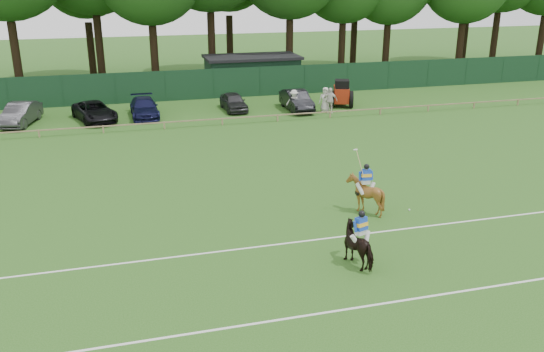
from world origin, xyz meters
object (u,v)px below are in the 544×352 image
object	(u,v)px
sedan_grey	(20,114)
spectator_mid	(330,100)
sedan_navy	(144,108)
suv_black	(95,111)
tractor	(341,94)
hatch_grey	(234,102)
horse_dark	(360,245)
spectator_right	(325,100)
estate_black	(297,100)
horse_chestnut	(365,194)
spectator_left	(294,101)
polo_ball	(409,210)
utility_shed	(252,73)

from	to	relation	value
sedan_grey	spectator_mid	size ratio (longest dim) A/B	2.40
sedan_navy	suv_black	bearing A→B (deg)	-176.73
tractor	hatch_grey	bearing A→B (deg)	-166.59
horse_dark	spectator_right	distance (m)	24.28
horse_dark	estate_black	world-z (taller)	same
suv_black	hatch_grey	distance (m)	10.27
horse_chestnut	spectator_left	xyz separation A→B (m)	(2.67, 19.07, 0.03)
spectator_right	polo_ball	bearing A→B (deg)	-70.15
polo_ball	spectator_mid	bearing A→B (deg)	80.09
horse_chestnut	polo_ball	distance (m)	2.20
horse_chestnut	spectator_mid	world-z (taller)	spectator_mid
hatch_grey	polo_ball	size ratio (longest dim) A/B	43.84
tractor	spectator_right	bearing A→B (deg)	-123.11
suv_black	estate_black	world-z (taller)	estate_black
horse_chestnut	spectator_left	bearing A→B (deg)	-90.92
spectator_right	spectator_mid	bearing A→B (deg)	-30.36
spectator_mid	tractor	size ratio (longest dim) A/B	0.65
sedan_grey	estate_black	xyz separation A→B (m)	(19.94, -0.75, -0.01)
horse_chestnut	spectator_right	size ratio (longest dim) A/B	0.90
estate_black	spectator_mid	bearing A→B (deg)	-36.41
horse_dark	suv_black	size ratio (longest dim) A/B	0.37
horse_dark	horse_chestnut	distance (m)	4.90
spectator_mid	polo_ball	size ratio (longest dim) A/B	21.36
suv_black	utility_shed	world-z (taller)	utility_shed
spectator_right	tractor	bearing A→B (deg)	66.55
suv_black	hatch_grey	xyz separation A→B (m)	(10.25, 0.64, -0.01)
suv_black	spectator_mid	xyz separation A→B (m)	(17.09, -2.08, 0.28)
horse_chestnut	hatch_grey	xyz separation A→B (m)	(-1.54, 21.13, -0.18)
horse_dark	suv_black	xyz separation A→B (m)	(-9.65, 24.89, -0.07)
estate_black	horse_dark	bearing A→B (deg)	-102.30
sedan_grey	spectator_left	size ratio (longest dim) A/B	2.62
sedan_grey	polo_ball	bearing A→B (deg)	-35.17
suv_black	spectator_mid	bearing A→B (deg)	-24.15
sedan_grey	tractor	world-z (taller)	tractor
estate_black	utility_shed	bearing A→B (deg)	98.90
sedan_grey	sedan_navy	xyz separation A→B (m)	(8.47, 0.04, -0.08)
sedan_navy	spectator_left	bearing A→B (deg)	-9.87
tractor	utility_shed	bearing A→B (deg)	140.28
spectator_right	polo_ball	world-z (taller)	spectator_right
estate_black	polo_ball	distance (m)	20.42
horse_dark	estate_black	xyz separation A→B (m)	(5.31, 24.37, -0.00)
spectator_right	tractor	world-z (taller)	tractor
horse_chestnut	horse_dark	bearing A→B (deg)	71.09
spectator_left	polo_ball	size ratio (longest dim) A/B	19.61
horse_dark	horse_chestnut	size ratio (longest dim) A/B	1.05
hatch_grey	polo_ball	bearing A→B (deg)	-82.86
polo_ball	horse_chestnut	bearing A→B (deg)	168.49
sedan_grey	hatch_grey	distance (m)	15.23
spectator_right	spectator_left	bearing A→B (deg)	-157.74
hatch_grey	spectator_mid	size ratio (longest dim) A/B	2.05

